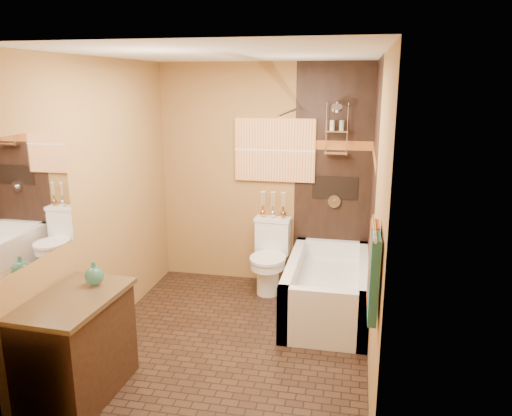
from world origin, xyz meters
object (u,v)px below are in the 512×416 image
(sunset_painting, at_px, (275,150))
(bathtub, at_px, (327,293))
(toilet, at_px, (270,256))
(vanity, at_px, (77,347))

(sunset_painting, distance_m, bathtub, 1.66)
(sunset_painting, bearing_deg, toilet, -90.00)
(sunset_painting, xyz_separation_m, toilet, (0.00, -0.26, -1.15))
(bathtub, relative_size, vanity, 1.63)
(sunset_painting, height_order, toilet, sunset_painting)
(sunset_painting, xyz_separation_m, vanity, (-1.05, -2.48, -1.15))
(bathtub, distance_m, toilet, 0.84)
(sunset_painting, height_order, vanity, sunset_painting)
(bathtub, distance_m, vanity, 2.46)
(sunset_painting, relative_size, toilet, 1.13)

